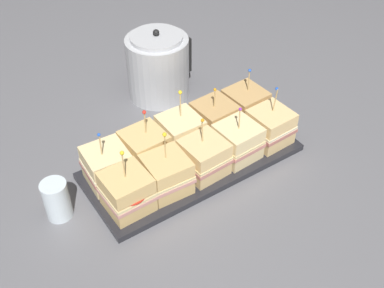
{
  "coord_description": "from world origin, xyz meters",
  "views": [
    {
      "loc": [
        -0.54,
        -0.8,
        0.92
      ],
      "look_at": [
        0.0,
        0.0,
        0.07
      ],
      "focal_mm": 45.0,
      "sensor_mm": 36.0,
      "label": 1
    }
  ],
  "objects_px": {
    "sandwich_front_far_right": "(270,127)",
    "sandwich_back_right": "(214,120)",
    "sandwich_front_right": "(238,141)",
    "sandwich_front_center": "(204,157)",
    "kettle_steel": "(158,66)",
    "serving_platter": "(192,161)",
    "sandwich_front_far_left": "(127,192)",
    "sandwich_back_left": "(145,149)",
    "sandwich_front_left": "(167,174)",
    "sandwich_back_far_left": "(107,166)",
    "sandwich_back_center": "(181,133)",
    "sandwich_back_far_right": "(245,106)",
    "drinking_glass": "(57,200)"
  },
  "relations": [
    {
      "from": "sandwich_front_far_left",
      "to": "sandwich_front_right",
      "type": "xyz_separation_m",
      "value": [
        0.34,
        -0.0,
        -0.0
      ]
    },
    {
      "from": "sandwich_front_far_right",
      "to": "sandwich_front_far_left",
      "type": "bearing_deg",
      "value": 179.86
    },
    {
      "from": "sandwich_front_far_right",
      "to": "drinking_glass",
      "type": "xyz_separation_m",
      "value": [
        -0.6,
        0.09,
        -0.01
      ]
    },
    {
      "from": "kettle_steel",
      "to": "sandwich_front_far_right",
      "type": "bearing_deg",
      "value": -72.16
    },
    {
      "from": "serving_platter",
      "to": "sandwich_front_far_left",
      "type": "distance_m",
      "value": 0.24
    },
    {
      "from": "sandwich_back_far_left",
      "to": "sandwich_back_right",
      "type": "height_order",
      "value": "sandwich_back_far_left"
    },
    {
      "from": "sandwich_front_right",
      "to": "sandwich_back_far_left",
      "type": "xyz_separation_m",
      "value": [
        -0.34,
        0.11,
        0.0
      ]
    },
    {
      "from": "serving_platter",
      "to": "sandwich_front_right",
      "type": "bearing_deg",
      "value": -26.47
    },
    {
      "from": "serving_platter",
      "to": "drinking_glass",
      "type": "bearing_deg",
      "value": 175.24
    },
    {
      "from": "sandwich_back_right",
      "to": "sandwich_front_far_right",
      "type": "bearing_deg",
      "value": -44.62
    },
    {
      "from": "sandwich_back_center",
      "to": "drinking_glass",
      "type": "bearing_deg",
      "value": -176.06
    },
    {
      "from": "sandwich_front_center",
      "to": "serving_platter",
      "type": "bearing_deg",
      "value": 88.42
    },
    {
      "from": "serving_platter",
      "to": "sandwich_back_far_right",
      "type": "distance_m",
      "value": 0.24
    },
    {
      "from": "sandwich_front_center",
      "to": "sandwich_front_right",
      "type": "bearing_deg",
      "value": 0.34
    },
    {
      "from": "sandwich_front_left",
      "to": "sandwich_back_far_left",
      "type": "bearing_deg",
      "value": 134.85
    },
    {
      "from": "sandwich_front_center",
      "to": "sandwich_back_far_left",
      "type": "relative_size",
      "value": 1.02
    },
    {
      "from": "sandwich_front_far_right",
      "to": "serving_platter",
      "type": "bearing_deg",
      "value": 165.99
    },
    {
      "from": "sandwich_front_far_left",
      "to": "sandwich_front_center",
      "type": "bearing_deg",
      "value": -0.21
    },
    {
      "from": "sandwich_front_far_right",
      "to": "sandwich_back_center",
      "type": "height_order",
      "value": "sandwich_back_center"
    },
    {
      "from": "sandwich_back_left",
      "to": "sandwich_front_far_right",
      "type": "bearing_deg",
      "value": -18.19
    },
    {
      "from": "sandwich_back_right",
      "to": "drinking_glass",
      "type": "bearing_deg",
      "value": -177.23
    },
    {
      "from": "sandwich_back_left",
      "to": "sandwich_front_left",
      "type": "bearing_deg",
      "value": -90.29
    },
    {
      "from": "sandwich_front_center",
      "to": "kettle_steel",
      "type": "height_order",
      "value": "kettle_steel"
    },
    {
      "from": "sandwich_front_right",
      "to": "sandwich_back_right",
      "type": "distance_m",
      "value": 0.11
    },
    {
      "from": "sandwich_back_far_left",
      "to": "sandwich_front_far_left",
      "type": "bearing_deg",
      "value": -90.46
    },
    {
      "from": "sandwich_front_far_left",
      "to": "sandwich_back_right",
      "type": "distance_m",
      "value": 0.36
    },
    {
      "from": "sandwich_back_far_right",
      "to": "drinking_glass",
      "type": "xyz_separation_m",
      "value": [
        -0.6,
        -0.02,
        -0.02
      ]
    },
    {
      "from": "sandwich_front_left",
      "to": "sandwich_back_left",
      "type": "relative_size",
      "value": 1.02
    },
    {
      "from": "sandwich_front_far_left",
      "to": "sandwich_back_far_left",
      "type": "bearing_deg",
      "value": 89.54
    },
    {
      "from": "sandwich_back_center",
      "to": "drinking_glass",
      "type": "height_order",
      "value": "sandwich_back_center"
    },
    {
      "from": "sandwich_front_far_left",
      "to": "sandwich_front_center",
      "type": "height_order",
      "value": "sandwich_front_far_left"
    },
    {
      "from": "sandwich_front_right",
      "to": "sandwich_back_left",
      "type": "bearing_deg",
      "value": 153.8
    },
    {
      "from": "sandwich_front_center",
      "to": "kettle_steel",
      "type": "xyz_separation_m",
      "value": [
        0.1,
        0.4,
        0.04
      ]
    },
    {
      "from": "sandwich_front_far_right",
      "to": "drinking_glass",
      "type": "relative_size",
      "value": 1.67
    },
    {
      "from": "sandwich_back_center",
      "to": "sandwich_back_right",
      "type": "bearing_deg",
      "value": -1.13
    },
    {
      "from": "sandwich_front_far_left",
      "to": "sandwich_back_far_left",
      "type": "distance_m",
      "value": 0.11
    },
    {
      "from": "sandwich_front_far_right",
      "to": "sandwich_back_right",
      "type": "bearing_deg",
      "value": 135.38
    },
    {
      "from": "serving_platter",
      "to": "sandwich_front_left",
      "type": "bearing_deg",
      "value": -154.11
    },
    {
      "from": "sandwich_front_right",
      "to": "sandwich_front_far_right",
      "type": "relative_size",
      "value": 0.93
    },
    {
      "from": "sandwich_back_left",
      "to": "sandwich_back_far_right",
      "type": "height_order",
      "value": "sandwich_back_left"
    },
    {
      "from": "sandwich_front_left",
      "to": "sandwich_front_far_left",
      "type": "bearing_deg",
      "value": 179.91
    },
    {
      "from": "sandwich_front_right",
      "to": "sandwich_back_far_left",
      "type": "bearing_deg",
      "value": 161.7
    },
    {
      "from": "sandwich_back_center",
      "to": "sandwich_back_far_right",
      "type": "bearing_deg",
      "value": -0.31
    },
    {
      "from": "serving_platter",
      "to": "kettle_steel",
      "type": "xyz_separation_m",
      "value": [
        0.1,
        0.34,
        0.1
      ]
    },
    {
      "from": "sandwich_back_far_left",
      "to": "kettle_steel",
      "type": "height_order",
      "value": "kettle_steel"
    },
    {
      "from": "serving_platter",
      "to": "sandwich_front_center",
      "type": "height_order",
      "value": "sandwich_front_center"
    },
    {
      "from": "sandwich_front_far_left",
      "to": "sandwich_back_far_right",
      "type": "bearing_deg",
      "value": 13.79
    },
    {
      "from": "sandwich_front_center",
      "to": "sandwich_back_far_right",
      "type": "xyz_separation_m",
      "value": [
        0.23,
        0.11,
        0.0
      ]
    },
    {
      "from": "sandwich_front_right",
      "to": "sandwich_back_far_right",
      "type": "relative_size",
      "value": 0.96
    },
    {
      "from": "sandwich_front_far_left",
      "to": "sandwich_back_center",
      "type": "xyz_separation_m",
      "value": [
        0.23,
        0.11,
        -0.0
      ]
    }
  ]
}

